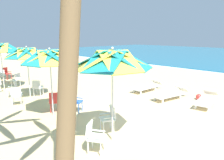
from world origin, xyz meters
TOP-DOWN VIEW (x-y plane):
  - ground_plane at (0.00, 0.00)m, footprint 80.00×80.00m
  - beach_umbrella_0 at (0.31, -2.40)m, footprint 2.31×2.31m
  - plastic_chair_0 at (0.45, -3.23)m, footprint 0.62×0.61m
  - plastic_chair_1 at (-0.22, -2.03)m, footprint 0.58×0.60m
  - beach_umbrella_1 at (-2.76, -2.68)m, footprint 2.25×2.25m
  - plastic_chair_2 at (-3.07, -2.40)m, footprint 0.63×0.63m
  - plastic_chair_3 at (-1.85, -2.61)m, footprint 0.56×0.58m
  - plastic_chair_4 at (-2.52, -1.80)m, footprint 0.62×0.61m
  - beach_umbrella_2 at (-5.60, -2.36)m, footprint 2.12×2.12m
  - plastic_chair_5 at (-6.45, -2.87)m, footprint 0.61×0.62m
  - plastic_chair_6 at (-5.04, -3.22)m, footprint 0.61×0.60m
  - plastic_chair_7 at (-5.81, -1.86)m, footprint 0.63×0.63m
  - beach_umbrella_3 at (-8.42, -2.68)m, footprint 2.36×2.36m
  - plastic_chair_8 at (-8.59, -1.90)m, footprint 0.62×0.60m
  - plastic_chair_12 at (-11.49, -1.52)m, footprint 0.59×0.56m
  - plastic_chair_13 at (-10.72, -2.12)m, footprint 0.51×0.48m
  - sun_lounger_0 at (0.96, 3.00)m, footprint 1.00×2.22m
  - sun_lounger_1 at (-0.66, 2.66)m, footprint 1.00×2.22m
  - sun_lounger_2 at (-2.43, 3.09)m, footprint 0.73×2.17m
  - beach_ball at (0.38, 3.54)m, footprint 0.29×0.29m

SIDE VIEW (x-z plane):
  - ground_plane at x=0.00m, z-range 0.00..0.00m
  - beach_ball at x=0.38m, z-range 0.00..0.29m
  - sun_lounger_0 at x=0.96m, z-range -0.03..0.59m
  - sun_lounger_1 at x=-0.66m, z-range -0.03..0.59m
  - sun_lounger_2 at x=-2.43m, z-range -0.03..0.59m
  - plastic_chair_0 at x=0.45m, z-range 0.06..0.93m
  - plastic_chair_1 at x=-0.22m, z-range 0.06..0.93m
  - plastic_chair_2 at x=-3.07m, z-range 0.06..0.93m
  - plastic_chair_3 at x=-1.85m, z-range 0.06..0.93m
  - plastic_chair_4 at x=-2.52m, z-range 0.06..0.93m
  - plastic_chair_5 at x=-6.45m, z-range 0.06..0.93m
  - plastic_chair_6 at x=-5.04m, z-range 0.06..0.93m
  - plastic_chair_7 at x=-5.81m, z-range 0.06..0.93m
  - plastic_chair_8 at x=-8.59m, z-range 0.06..0.93m
  - plastic_chair_12 at x=-11.49m, z-range 0.06..0.93m
  - plastic_chair_13 at x=-10.72m, z-range 0.06..0.93m
  - beach_umbrella_2 at x=-5.60m, z-range 0.96..3.60m
  - beach_umbrella_1 at x=-2.76m, z-range 0.98..3.67m
  - beach_umbrella_3 at x=-8.42m, z-range 1.04..3.81m
  - beach_umbrella_0 at x=0.31m, z-range 1.03..3.86m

